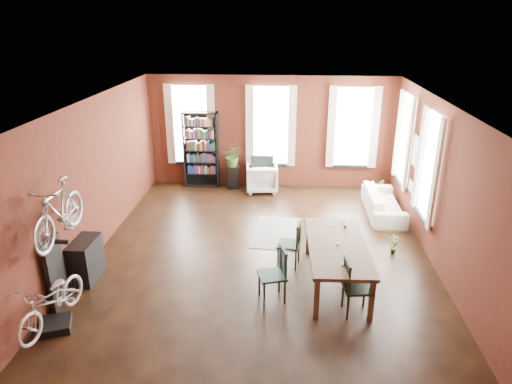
# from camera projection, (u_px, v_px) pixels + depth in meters

# --- Properties ---
(room) EXTENTS (9.00, 9.04, 3.22)m
(room) POSITION_uv_depth(u_px,v_px,m) (275.00, 153.00, 9.21)
(room) COLOR black
(room) RESTS_ON ground
(dining_table) EXTENTS (1.14, 2.39, 0.81)m
(dining_table) POSITION_uv_depth(u_px,v_px,m) (336.00, 264.00, 8.52)
(dining_table) COLOR brown
(dining_table) RESTS_ON ground
(dining_chair_a) EXTENTS (0.57, 0.57, 0.99)m
(dining_chair_a) POSITION_uv_depth(u_px,v_px,m) (272.00, 275.00, 7.98)
(dining_chair_a) COLOR #173432
(dining_chair_a) RESTS_ON ground
(dining_chair_b) EXTENTS (0.51, 0.51, 0.95)m
(dining_chair_b) POSITION_uv_depth(u_px,v_px,m) (289.00, 244.00, 9.09)
(dining_chair_b) COLOR black
(dining_chair_b) RESTS_ON ground
(dining_chair_c) EXTENTS (0.52, 0.52, 1.01)m
(dining_chair_c) POSITION_uv_depth(u_px,v_px,m) (357.00, 287.00, 7.60)
(dining_chair_c) COLOR black
(dining_chair_c) RESTS_ON ground
(dining_chair_d) EXTENTS (0.43, 0.43, 0.86)m
(dining_chair_d) POSITION_uv_depth(u_px,v_px,m) (352.00, 242.00, 9.28)
(dining_chair_d) COLOR #183633
(dining_chair_d) RESTS_ON ground
(bookshelf) EXTENTS (1.00, 0.32, 2.20)m
(bookshelf) POSITION_uv_depth(u_px,v_px,m) (201.00, 150.00, 13.16)
(bookshelf) COLOR black
(bookshelf) RESTS_ON ground
(white_armchair) EXTENTS (0.94, 0.89, 0.89)m
(white_armchair) POSITION_uv_depth(u_px,v_px,m) (262.00, 176.00, 13.01)
(white_armchair) COLOR silver
(white_armchair) RESTS_ON ground
(cream_sofa) EXTENTS (0.61, 2.08, 0.81)m
(cream_sofa) POSITION_uv_depth(u_px,v_px,m) (384.00, 199.00, 11.50)
(cream_sofa) COLOR beige
(cream_sofa) RESTS_ON ground
(striped_rug) EXTENTS (1.23, 1.81, 0.01)m
(striped_rug) POSITION_uv_depth(u_px,v_px,m) (277.00, 232.00, 10.63)
(striped_rug) COLOR black
(striped_rug) RESTS_ON ground
(bike_trainer) EXTENTS (0.61, 0.61, 0.14)m
(bike_trainer) POSITION_uv_depth(u_px,v_px,m) (55.00, 325.00, 7.36)
(bike_trainer) COLOR black
(bike_trainer) RESTS_ON ground
(bike_wall_rack) EXTENTS (0.16, 0.60, 1.30)m
(bike_wall_rack) POSITION_uv_depth(u_px,v_px,m) (55.00, 273.00, 7.75)
(bike_wall_rack) COLOR black
(bike_wall_rack) RESTS_ON ground
(console_table) EXTENTS (0.40, 0.80, 0.80)m
(console_table) POSITION_uv_depth(u_px,v_px,m) (86.00, 260.00, 8.67)
(console_table) COLOR black
(console_table) RESTS_ON ground
(plant_stand) EXTENTS (0.36, 0.36, 0.65)m
(plant_stand) POSITION_uv_depth(u_px,v_px,m) (234.00, 177.00, 13.30)
(plant_stand) COLOR black
(plant_stand) RESTS_ON ground
(plant_by_sofa) EXTENTS (0.40, 0.60, 0.25)m
(plant_by_sofa) POSITION_uv_depth(u_px,v_px,m) (378.00, 194.00, 12.59)
(plant_by_sofa) COLOR #2A5120
(plant_by_sofa) RESTS_ON ground
(plant_small) EXTENTS (0.37, 0.48, 0.15)m
(plant_small) POSITION_uv_depth(u_px,v_px,m) (393.00, 250.00, 9.69)
(plant_small) COLOR #365C25
(plant_small) RESTS_ON ground
(bicycle_floor) EXTENTS (0.68, 0.91, 1.59)m
(bicycle_floor) POSITION_uv_depth(u_px,v_px,m) (48.00, 280.00, 7.02)
(bicycle_floor) COLOR beige
(bicycle_floor) RESTS_ON bike_trainer
(bicycle_hung) EXTENTS (0.47, 1.00, 1.66)m
(bicycle_hung) POSITION_uv_depth(u_px,v_px,m) (55.00, 192.00, 7.20)
(bicycle_hung) COLOR #A5A8AD
(bicycle_hung) RESTS_ON bike_wall_rack
(plant_on_stand) EXTENTS (0.63, 0.69, 0.50)m
(plant_on_stand) POSITION_uv_depth(u_px,v_px,m) (233.00, 158.00, 13.07)
(plant_on_stand) COLOR #396327
(plant_on_stand) RESTS_ON plant_stand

